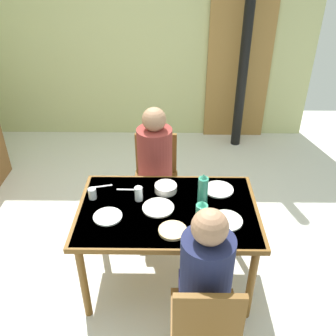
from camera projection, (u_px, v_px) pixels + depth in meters
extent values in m
plane|color=silver|center=(122.00, 259.00, 3.25)|extent=(6.41, 6.41, 0.00)
cube|color=#BDC284|center=(138.00, 27.00, 4.57)|extent=(4.43, 0.10, 2.84)
cube|color=olive|center=(239.00, 63.00, 4.71)|extent=(0.80, 0.05, 2.00)
cylinder|color=black|center=(247.00, 34.00, 4.26)|extent=(0.12, 0.12, 2.84)
cube|color=brown|center=(168.00, 211.00, 2.70)|extent=(1.30, 0.84, 0.04)
cube|color=#E6A88B|center=(168.00, 209.00, 2.69)|extent=(1.25, 0.81, 0.00)
cylinder|color=brown|center=(84.00, 282.00, 2.61)|extent=(0.06, 0.06, 0.68)
cylinder|color=brown|center=(251.00, 284.00, 2.59)|extent=(0.06, 0.06, 0.68)
cylinder|color=brown|center=(100.00, 217.00, 3.20)|extent=(0.06, 0.06, 0.68)
cylinder|color=brown|center=(237.00, 218.00, 3.18)|extent=(0.06, 0.06, 0.68)
cube|color=brown|center=(204.00, 317.00, 2.24)|extent=(0.40, 0.40, 0.04)
cube|color=brown|center=(208.00, 322.00, 1.98)|extent=(0.38, 0.04, 0.42)
cylinder|color=brown|center=(175.00, 318.00, 2.52)|extent=(0.04, 0.04, 0.41)
cylinder|color=brown|center=(225.00, 318.00, 2.52)|extent=(0.04, 0.04, 0.41)
cube|color=brown|center=(156.00, 184.00, 3.43)|extent=(0.40, 0.40, 0.04)
cube|color=brown|center=(156.00, 154.00, 3.47)|extent=(0.38, 0.04, 0.42)
cylinder|color=brown|center=(174.00, 217.00, 3.42)|extent=(0.04, 0.04, 0.41)
cylinder|color=brown|center=(137.00, 216.00, 3.42)|extent=(0.04, 0.04, 0.41)
cylinder|color=brown|center=(174.00, 194.00, 3.70)|extent=(0.04, 0.04, 0.41)
cylinder|color=brown|center=(140.00, 194.00, 3.71)|extent=(0.04, 0.04, 0.41)
cube|color=#1F1B47|center=(203.00, 289.00, 2.35)|extent=(0.30, 0.22, 0.12)
cylinder|color=#1E2347|center=(206.00, 274.00, 2.12)|extent=(0.30, 0.30, 0.52)
sphere|color=#A87A5B|center=(210.00, 227.00, 1.93)|extent=(0.20, 0.20, 0.20)
cube|color=maroon|center=(155.00, 189.00, 3.26)|extent=(0.30, 0.22, 0.12)
cylinder|color=maroon|center=(155.00, 157.00, 3.22)|extent=(0.30, 0.30, 0.52)
sphere|color=#A87A5B|center=(154.00, 119.00, 3.03)|extent=(0.20, 0.20, 0.20)
cylinder|color=#389270|center=(201.00, 220.00, 2.39)|extent=(0.08, 0.08, 0.25)
cone|color=#2C9E74|center=(202.00, 203.00, 2.32)|extent=(0.05, 0.05, 0.03)
cylinder|color=#328A70|center=(203.00, 192.00, 2.66)|extent=(0.07, 0.07, 0.24)
cone|color=#2C8064|center=(204.00, 176.00, 2.58)|extent=(0.05, 0.05, 0.03)
cylinder|color=silver|center=(166.00, 188.00, 2.86)|extent=(0.17, 0.17, 0.05)
cylinder|color=white|center=(158.00, 208.00, 2.69)|extent=(0.23, 0.23, 0.01)
cylinder|color=white|center=(108.00, 216.00, 2.61)|extent=(0.20, 0.20, 0.01)
cylinder|color=white|center=(219.00, 189.00, 2.88)|extent=(0.23, 0.23, 0.01)
cylinder|color=white|center=(226.00, 220.00, 2.57)|extent=(0.23, 0.23, 0.01)
cylinder|color=silver|center=(92.00, 194.00, 2.77)|extent=(0.06, 0.06, 0.09)
cylinder|color=silver|center=(139.00, 194.00, 2.75)|extent=(0.06, 0.06, 0.11)
cylinder|color=#DBB77A|center=(173.00, 230.00, 2.48)|extent=(0.19, 0.19, 0.02)
cube|color=silver|center=(126.00, 190.00, 2.88)|extent=(0.15, 0.02, 0.00)
cube|color=silver|center=(103.00, 186.00, 2.92)|extent=(0.15, 0.05, 0.00)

